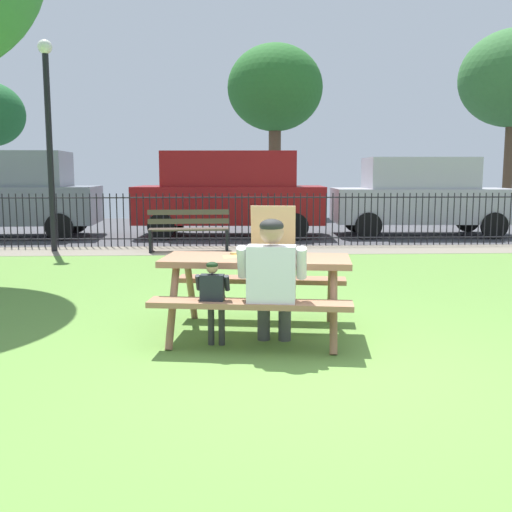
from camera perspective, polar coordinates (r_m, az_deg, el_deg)
name	(u,v)px	position (r m, az deg, el deg)	size (l,w,h in m)	color
ground	(290,312)	(6.90, 3.27, -5.38)	(28.00, 12.26, 0.02)	#608D3C
cobblestone_walkway	(263,250)	(12.23, 0.70, 0.55)	(28.00, 1.40, 0.01)	gray
street_asphalt	(254,229)	(16.84, -0.20, 2.60)	(28.00, 7.88, 0.01)	#424247
picnic_table_foreground	(256,275)	(5.81, 0.03, -1.81)	(1.99, 1.72, 0.79)	#9C6D4F
pizza_box_open	(272,248)	(5.78, 1.58, 0.81)	(0.50, 0.55, 0.49)	tan
pizza_slice_on_table	(234,255)	(5.87, -2.15, 0.07)	(0.27, 0.30, 0.02)	#E3C158
adult_at_table	(272,278)	(5.29, 1.54, -2.12)	(0.63, 0.63, 1.19)	#484848
child_at_table	(214,295)	(5.36, -4.08, -3.77)	(0.31, 0.31, 0.81)	#333333
iron_fence_streetside	(261,219)	(12.87, 0.53, 3.53)	(22.00, 0.03, 1.14)	black
park_bench_center	(189,231)	(12.06, -6.43, 2.40)	(1.62, 0.53, 0.85)	brown
lamp_post_walkway	(49,125)	(12.66, -19.19, 11.77)	(0.28, 0.28, 4.12)	black
parked_car_far_left	(1,192)	(15.82, -23.20, 5.61)	(4.68, 2.12, 2.08)	gray
parked_car_left	(230,192)	(14.82, -2.49, 6.12)	(4.70, 2.16, 2.08)	maroon
parked_car_center	(421,195)	(15.58, 15.46, 5.60)	(4.47, 2.06, 1.94)	#B3B0BC
far_tree_midleft	(275,89)	(22.47, 1.83, 15.63)	(3.45, 3.45, 6.16)	brown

